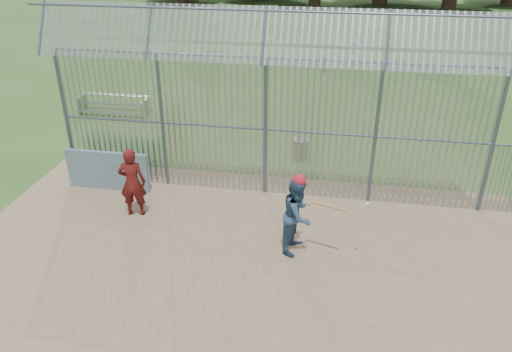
% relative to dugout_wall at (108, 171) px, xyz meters
% --- Properties ---
extents(ground, '(120.00, 120.00, 0.00)m').
position_rel_dugout_wall_xyz_m(ground, '(4.60, -2.90, -0.62)').
color(ground, '#2D511E').
rests_on(ground, ground).
extents(dirt_infield, '(14.00, 10.00, 0.02)m').
position_rel_dugout_wall_xyz_m(dirt_infield, '(4.60, -3.40, -0.61)').
color(dirt_infield, '#756047').
rests_on(dirt_infield, ground).
extents(dugout_wall, '(2.50, 0.12, 1.20)m').
position_rel_dugout_wall_xyz_m(dugout_wall, '(0.00, 0.00, 0.00)').
color(dugout_wall, '#38566B').
rests_on(dugout_wall, dirt_infield).
extents(batter, '(0.92, 1.07, 1.89)m').
position_rel_dugout_wall_xyz_m(batter, '(5.81, -2.09, 0.35)').
color(batter, navy).
rests_on(batter, dirt_infield).
extents(onlooker, '(0.78, 0.58, 1.94)m').
position_rel_dugout_wall_xyz_m(onlooker, '(1.32, -1.23, 0.37)').
color(onlooker, maroon).
rests_on(onlooker, dirt_infield).
extents(bg_kid_standing, '(0.75, 0.53, 1.44)m').
position_rel_dugout_wall_xyz_m(bg_kid_standing, '(7.14, 15.92, 0.10)').
color(bg_kid_standing, gray).
rests_on(bg_kid_standing, ground).
extents(bg_kid_seated, '(0.47, 0.23, 0.79)m').
position_rel_dugout_wall_xyz_m(bg_kid_seated, '(5.61, 14.26, -0.23)').
color(bg_kid_seated, slate).
rests_on(bg_kid_seated, ground).
extents(batting_gear, '(1.75, 0.49, 0.71)m').
position_rel_dugout_wall_xyz_m(batting_gear, '(5.93, -2.11, 1.20)').
color(batting_gear, '#B6182B').
rests_on(batting_gear, ground).
extents(trash_can, '(0.56, 0.56, 0.82)m').
position_rel_dugout_wall_xyz_m(trash_can, '(5.42, 3.07, -0.24)').
color(trash_can, gray).
rests_on(trash_can, ground).
extents(bleacher, '(3.00, 0.95, 0.72)m').
position_rel_dugout_wall_xyz_m(bleacher, '(-2.60, 6.17, -0.21)').
color(bleacher, slate).
rests_on(bleacher, ground).
extents(backstop_fence, '(20.09, 0.81, 5.30)m').
position_rel_dugout_wall_xyz_m(backstop_fence, '(6.41, 0.53, 1.74)').
color(backstop_fence, '#47566B').
rests_on(backstop_fence, ground).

